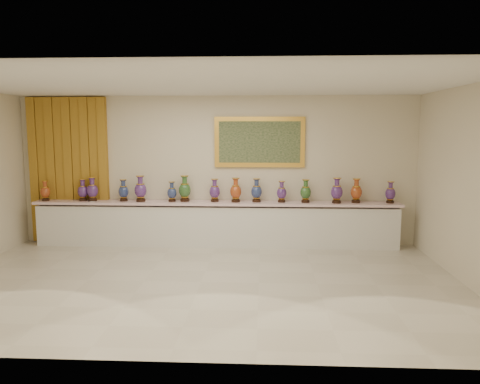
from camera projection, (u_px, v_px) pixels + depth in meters
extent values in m
plane|color=beige|center=(201.00, 282.00, 7.20)|extent=(8.00, 8.00, 0.00)
plane|color=beige|center=(217.00, 171.00, 9.48)|extent=(8.00, 0.00, 8.00)
plane|color=beige|center=(473.00, 187.00, 6.80)|extent=(0.00, 5.00, 5.00)
plane|color=white|center=(199.00, 83.00, 6.80)|extent=(8.00, 8.00, 0.00)
cube|color=#B68827|center=(69.00, 170.00, 9.57)|extent=(1.64, 0.14, 2.95)
cube|color=gold|center=(260.00, 142.00, 9.32)|extent=(1.80, 0.06, 1.00)
cube|color=#19331D|center=(260.00, 142.00, 9.28)|extent=(1.62, 0.02, 0.82)
cube|color=white|center=(216.00, 226.00, 9.40)|extent=(7.20, 0.42, 0.81)
cube|color=#F5CED6|center=(216.00, 203.00, 9.31)|extent=(7.28, 0.48, 0.05)
cylinder|color=black|center=(46.00, 200.00, 9.45)|extent=(0.14, 0.14, 0.04)
cone|color=gold|center=(46.00, 198.00, 9.44)|extent=(0.13, 0.13, 0.03)
ellipsoid|color=maroon|center=(45.00, 192.00, 9.43)|extent=(0.20, 0.20, 0.24)
cylinder|color=gold|center=(45.00, 187.00, 9.41)|extent=(0.13, 0.13, 0.01)
cylinder|color=maroon|center=(45.00, 184.00, 9.41)|extent=(0.08, 0.08, 0.09)
cone|color=maroon|center=(45.00, 182.00, 9.40)|extent=(0.13, 0.13, 0.03)
cylinder|color=gold|center=(45.00, 181.00, 9.40)|extent=(0.13, 0.13, 0.01)
cylinder|color=black|center=(83.00, 200.00, 9.44)|extent=(0.16, 0.16, 0.04)
cone|color=gold|center=(83.00, 197.00, 9.44)|extent=(0.14, 0.14, 0.03)
ellipsoid|color=#251054|center=(83.00, 191.00, 9.42)|extent=(0.27, 0.27, 0.26)
cylinder|color=gold|center=(83.00, 186.00, 9.41)|extent=(0.14, 0.14, 0.01)
cylinder|color=#251054|center=(83.00, 183.00, 9.40)|extent=(0.08, 0.08, 0.09)
cone|color=#251054|center=(82.00, 180.00, 9.39)|extent=(0.14, 0.14, 0.03)
cylinder|color=gold|center=(82.00, 179.00, 9.39)|extent=(0.14, 0.14, 0.01)
cylinder|color=black|center=(93.00, 200.00, 9.42)|extent=(0.17, 0.17, 0.05)
cone|color=gold|center=(93.00, 197.00, 9.41)|extent=(0.15, 0.15, 0.03)
ellipsoid|color=#251054|center=(92.00, 191.00, 9.40)|extent=(0.25, 0.25, 0.28)
cylinder|color=gold|center=(92.00, 185.00, 9.38)|extent=(0.15, 0.15, 0.01)
cylinder|color=#251054|center=(92.00, 182.00, 9.37)|extent=(0.09, 0.09, 0.10)
cone|color=#251054|center=(92.00, 178.00, 9.36)|extent=(0.15, 0.15, 0.04)
cylinder|color=gold|center=(92.00, 177.00, 9.36)|extent=(0.16, 0.16, 0.01)
cylinder|color=black|center=(124.00, 200.00, 9.41)|extent=(0.15, 0.15, 0.04)
cone|color=gold|center=(124.00, 198.00, 9.41)|extent=(0.13, 0.13, 0.03)
ellipsoid|color=#0C1542|center=(123.00, 192.00, 9.39)|extent=(0.25, 0.25, 0.25)
cylinder|color=gold|center=(123.00, 186.00, 9.38)|extent=(0.14, 0.14, 0.01)
cylinder|color=#0C1542|center=(123.00, 184.00, 9.37)|extent=(0.08, 0.08, 0.09)
cone|color=#0C1542|center=(123.00, 181.00, 9.36)|extent=(0.14, 0.14, 0.03)
cylinder|color=gold|center=(123.00, 180.00, 9.36)|extent=(0.14, 0.14, 0.01)
cylinder|color=black|center=(141.00, 200.00, 9.34)|extent=(0.18, 0.18, 0.05)
cone|color=gold|center=(141.00, 197.00, 9.34)|extent=(0.16, 0.16, 0.03)
ellipsoid|color=#251054|center=(141.00, 190.00, 9.32)|extent=(0.31, 0.31, 0.30)
cylinder|color=gold|center=(140.00, 184.00, 9.30)|extent=(0.16, 0.16, 0.01)
cylinder|color=#251054|center=(140.00, 181.00, 9.29)|extent=(0.10, 0.10, 0.11)
cone|color=#251054|center=(140.00, 177.00, 9.28)|extent=(0.16, 0.16, 0.04)
cylinder|color=gold|center=(140.00, 176.00, 9.28)|extent=(0.17, 0.17, 0.01)
cylinder|color=black|center=(172.00, 201.00, 9.34)|extent=(0.14, 0.14, 0.04)
cone|color=gold|center=(172.00, 198.00, 9.33)|extent=(0.12, 0.12, 0.03)
ellipsoid|color=#0C1542|center=(172.00, 193.00, 9.31)|extent=(0.20, 0.20, 0.23)
cylinder|color=gold|center=(172.00, 188.00, 9.30)|extent=(0.13, 0.13, 0.01)
cylinder|color=#0C1542|center=(172.00, 186.00, 9.29)|extent=(0.07, 0.07, 0.08)
cone|color=#0C1542|center=(172.00, 183.00, 9.29)|extent=(0.13, 0.13, 0.03)
cylinder|color=gold|center=(172.00, 182.00, 9.28)|extent=(0.13, 0.13, 0.01)
cylinder|color=black|center=(185.00, 200.00, 9.36)|extent=(0.18, 0.18, 0.05)
cone|color=gold|center=(185.00, 197.00, 9.36)|extent=(0.16, 0.16, 0.03)
ellipsoid|color=#0E3119|center=(185.00, 190.00, 9.34)|extent=(0.30, 0.30, 0.30)
cylinder|color=gold|center=(185.00, 184.00, 9.32)|extent=(0.17, 0.17, 0.01)
cylinder|color=#0E3119|center=(185.00, 181.00, 9.31)|extent=(0.10, 0.10, 0.11)
cone|color=#0E3119|center=(185.00, 177.00, 9.30)|extent=(0.17, 0.17, 0.04)
cylinder|color=gold|center=(185.00, 176.00, 9.30)|extent=(0.17, 0.17, 0.01)
cylinder|color=black|center=(215.00, 200.00, 9.34)|extent=(0.16, 0.16, 0.05)
cone|color=gold|center=(215.00, 198.00, 9.33)|extent=(0.14, 0.14, 0.03)
ellipsoid|color=#251054|center=(215.00, 192.00, 9.31)|extent=(0.28, 0.28, 0.26)
cylinder|color=gold|center=(215.00, 186.00, 9.30)|extent=(0.15, 0.15, 0.01)
cylinder|color=#251054|center=(215.00, 183.00, 9.29)|extent=(0.08, 0.08, 0.10)
cone|color=#251054|center=(215.00, 180.00, 9.28)|extent=(0.15, 0.15, 0.04)
cylinder|color=gold|center=(215.00, 179.00, 9.28)|extent=(0.15, 0.15, 0.01)
cylinder|color=black|center=(236.00, 201.00, 9.28)|extent=(0.17, 0.17, 0.05)
cone|color=gold|center=(236.00, 198.00, 9.27)|extent=(0.15, 0.15, 0.03)
ellipsoid|color=maroon|center=(236.00, 192.00, 9.26)|extent=(0.24, 0.24, 0.28)
cylinder|color=gold|center=(236.00, 186.00, 9.24)|extent=(0.15, 0.15, 0.01)
cylinder|color=maroon|center=(236.00, 183.00, 9.23)|extent=(0.09, 0.09, 0.10)
cone|color=maroon|center=(236.00, 179.00, 9.22)|extent=(0.15, 0.15, 0.04)
cylinder|color=gold|center=(236.00, 178.00, 9.22)|extent=(0.16, 0.16, 0.01)
cylinder|color=black|center=(256.00, 201.00, 9.30)|extent=(0.17, 0.17, 0.05)
cone|color=gold|center=(256.00, 198.00, 9.29)|extent=(0.14, 0.14, 0.03)
ellipsoid|color=#0C1542|center=(257.00, 192.00, 9.27)|extent=(0.23, 0.23, 0.27)
cylinder|color=gold|center=(257.00, 186.00, 9.26)|extent=(0.15, 0.15, 0.01)
cylinder|color=#0C1542|center=(257.00, 183.00, 9.25)|extent=(0.09, 0.09, 0.10)
cone|color=#0C1542|center=(257.00, 180.00, 9.24)|extent=(0.15, 0.15, 0.04)
cylinder|color=gold|center=(257.00, 179.00, 9.24)|extent=(0.15, 0.15, 0.01)
cylinder|color=black|center=(282.00, 201.00, 9.27)|extent=(0.15, 0.15, 0.04)
cone|color=gold|center=(282.00, 199.00, 9.26)|extent=(0.13, 0.13, 0.03)
ellipsoid|color=#251054|center=(282.00, 193.00, 9.25)|extent=(0.22, 0.22, 0.24)
cylinder|color=gold|center=(282.00, 188.00, 9.23)|extent=(0.13, 0.13, 0.01)
cylinder|color=#251054|center=(282.00, 185.00, 9.23)|extent=(0.08, 0.08, 0.09)
cone|color=#251054|center=(282.00, 182.00, 9.22)|extent=(0.13, 0.13, 0.03)
cylinder|color=gold|center=(282.00, 181.00, 9.22)|extent=(0.14, 0.14, 0.01)
cylinder|color=black|center=(305.00, 201.00, 9.22)|extent=(0.16, 0.16, 0.05)
cone|color=gold|center=(305.00, 199.00, 9.22)|extent=(0.14, 0.14, 0.03)
ellipsoid|color=#0E3119|center=(306.00, 192.00, 9.20)|extent=(0.23, 0.23, 0.27)
cylinder|color=gold|center=(306.00, 187.00, 9.19)|extent=(0.15, 0.15, 0.01)
cylinder|color=#0E3119|center=(306.00, 184.00, 9.18)|extent=(0.08, 0.08, 0.10)
cone|color=#0E3119|center=(306.00, 181.00, 9.17)|extent=(0.15, 0.15, 0.04)
cylinder|color=gold|center=(306.00, 180.00, 9.17)|extent=(0.15, 0.15, 0.01)
cylinder|color=black|center=(336.00, 202.00, 9.15)|extent=(0.18, 0.18, 0.05)
cone|color=gold|center=(337.00, 199.00, 9.14)|extent=(0.15, 0.15, 0.03)
ellipsoid|color=#251054|center=(337.00, 192.00, 9.13)|extent=(0.30, 0.30, 0.29)
cylinder|color=gold|center=(337.00, 186.00, 9.11)|extent=(0.16, 0.16, 0.01)
cylinder|color=#251054|center=(337.00, 183.00, 9.10)|extent=(0.09, 0.09, 0.10)
cone|color=#251054|center=(337.00, 179.00, 9.09)|extent=(0.16, 0.16, 0.04)
cylinder|color=gold|center=(337.00, 178.00, 9.09)|extent=(0.16, 0.16, 0.01)
cylinder|color=black|center=(356.00, 201.00, 9.20)|extent=(0.17, 0.17, 0.05)
cone|color=gold|center=(356.00, 199.00, 9.19)|extent=(0.15, 0.15, 0.03)
ellipsoid|color=maroon|center=(356.00, 192.00, 9.17)|extent=(0.24, 0.24, 0.28)
cylinder|color=gold|center=(356.00, 186.00, 9.16)|extent=(0.15, 0.15, 0.01)
cylinder|color=maroon|center=(357.00, 183.00, 9.15)|extent=(0.09, 0.09, 0.10)
cone|color=maroon|center=(357.00, 180.00, 9.14)|extent=(0.15, 0.15, 0.04)
cylinder|color=gold|center=(357.00, 179.00, 9.14)|extent=(0.16, 0.16, 0.01)
cylinder|color=black|center=(390.00, 202.00, 9.16)|extent=(0.15, 0.15, 0.04)
cone|color=gold|center=(390.00, 200.00, 9.15)|extent=(0.13, 0.13, 0.03)
ellipsoid|color=#251054|center=(390.00, 194.00, 9.14)|extent=(0.23, 0.23, 0.25)
cylinder|color=gold|center=(391.00, 188.00, 9.12)|extent=(0.14, 0.14, 0.01)
cylinder|color=#251054|center=(391.00, 186.00, 9.12)|extent=(0.08, 0.08, 0.09)
cone|color=#251054|center=(391.00, 182.00, 9.11)|extent=(0.14, 0.14, 0.03)
cylinder|color=gold|center=(391.00, 182.00, 9.10)|extent=(0.14, 0.14, 0.01)
cube|color=white|center=(92.00, 202.00, 9.31)|extent=(0.10, 0.06, 0.00)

